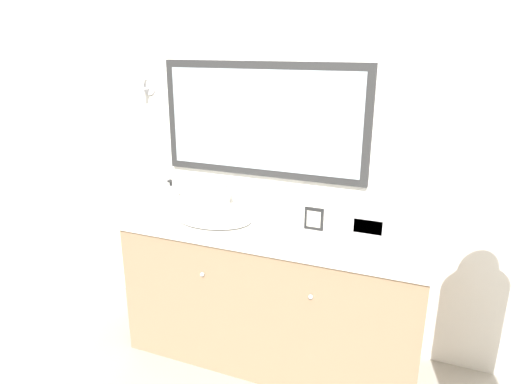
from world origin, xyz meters
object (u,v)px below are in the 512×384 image
Objects in this scene: sink_basin at (214,217)px; picture_frame at (314,219)px; appliance_box at (370,223)px; soap_bottle at (172,194)px.

picture_frame is (0.59, 0.08, 0.05)m from sink_basin.
sink_basin reaches higher than appliance_box.
appliance_box is at bearing -0.07° from soap_bottle.
sink_basin is 3.59× the size of picture_frame.
soap_bottle is 1.27m from appliance_box.
picture_frame is (0.98, -0.08, 0.00)m from soap_bottle.
appliance_box is 0.31m from picture_frame.
appliance_box is at bearing 9.97° from sink_basin.
appliance_box is 1.62× the size of picture_frame.
appliance_box is at bearing 14.16° from picture_frame.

